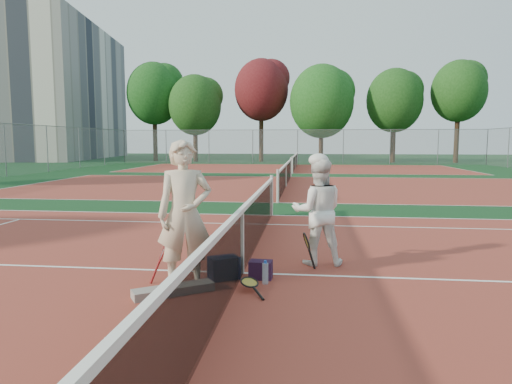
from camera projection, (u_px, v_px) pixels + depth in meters
ground at (242, 273)px, 6.97m from camera, size 130.00×130.00×0.00m
court_main at (242, 273)px, 6.97m from camera, size 23.77×10.97×0.01m
court_far_a at (286, 186)px, 20.30m from camera, size 23.77×10.97×0.01m
court_far_b at (295, 168)px, 33.63m from camera, size 23.77×10.97×0.01m
net_main at (242, 241)px, 6.92m from camera, size 0.10×10.98×1.02m
net_far_a at (286, 175)px, 20.25m from camera, size 0.10×10.98×1.02m
net_far_b at (295, 161)px, 33.57m from camera, size 0.10×10.98×1.02m
fence_back at (297, 147)px, 40.37m from camera, size 32.00×0.06×3.00m
apartment_block at (58, 93)px, 52.76m from camera, size 12.96×23.18×15.00m
player_a at (185, 215)px, 6.21m from camera, size 0.86×0.70×2.03m
player_b at (318, 211)px, 7.41m from camera, size 0.91×0.74×1.75m
racket_red at (163, 263)px, 6.48m from camera, size 0.33×0.34×0.57m
racket_black_held at (306, 251)px, 7.15m from camera, size 0.26×0.31×0.58m
racket_spare at (249, 285)px, 6.18m from camera, size 0.53×0.65×0.15m
sports_bag_navy at (224, 268)px, 6.68m from camera, size 0.50×0.46×0.33m
sports_bag_purple at (261, 270)px, 6.68m from camera, size 0.34×0.24×0.27m
net_cover_canvas at (174, 290)px, 6.01m from camera, size 1.03×0.80×0.11m
water_bottle at (265, 274)px, 6.44m from camera, size 0.09×0.09×0.30m
tree_back_0 at (154, 94)px, 45.48m from camera, size 5.39×5.39×9.82m
tree_back_1 at (195, 105)px, 44.12m from camera, size 5.08×5.08×8.40m
tree_back_maroon at (261, 90)px, 44.13m from camera, size 5.21×5.21×9.92m
tree_back_3 at (322, 101)px, 42.32m from camera, size 5.93×5.93×9.09m
tree_back_4 at (394, 101)px, 42.34m from camera, size 5.16×5.16×8.72m
tree_back_5 at (459, 91)px, 41.62m from camera, size 4.90×4.90×9.36m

